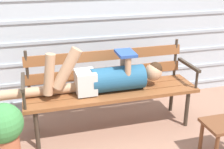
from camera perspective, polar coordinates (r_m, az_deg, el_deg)
The scene contains 5 objects.
ground_plane at distance 3.17m, azimuth 0.83°, elevation -11.69°, with size 12.00×12.00×0.00m, color #936B56.
house_siding at distance 3.53m, azimuth -3.05°, elevation 10.94°, with size 4.32×0.08×2.18m.
park_bench at distance 3.13m, azimuth -0.35°, elevation -1.85°, with size 1.82×0.49×0.88m.
reclining_person at distance 3.01m, azimuth -1.39°, elevation -0.63°, with size 1.71×0.26×0.53m.
potted_plant at distance 2.71m, azimuth -20.20°, elevation -10.42°, with size 0.35×0.35×0.62m.
Camera 1 is at (-0.77, -2.54, 1.73)m, focal length 47.07 mm.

